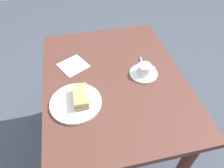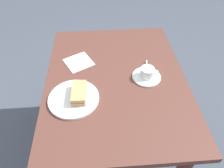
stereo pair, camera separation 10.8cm
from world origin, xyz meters
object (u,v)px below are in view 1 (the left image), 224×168
Objects in this scene: dining_table at (114,92)px; spoon at (142,64)px; napkin at (73,65)px; coffee_saucer at (144,73)px; coffee_cup at (145,69)px; sandwich_plate at (76,103)px; sandwich_front at (81,96)px.

spoon reaches higher than dining_table.
dining_table is at bearing -124.92° from napkin.
dining_table is at bearing 107.94° from spoon.
coffee_saucer is 0.04m from coffee_cup.
napkin is at bearing 55.08° from dining_table.
coffee_saucer is at bearing -112.56° from napkin.
dining_table is at bearing -57.97° from sandwich_plate.
sandwich_plate is 1.83× the size of sandwich_front.
sandwich_front reaches higher than coffee_saucer.
coffee_cup is (-0.01, -0.18, 0.17)m from dining_table.
coffee_saucer reaches higher than dining_table.
sandwich_front is 0.43m from spoon.
dining_table is 10.27× the size of spoon.
coffee_saucer is at bearing -93.65° from dining_table.
coffee_saucer is at bearing -71.84° from sandwich_front.
sandwich_front is (0.01, -0.03, 0.03)m from sandwich_plate.
napkin is at bearing -2.55° from sandwich_plate.
coffee_saucer is 1.56× the size of coffee_cup.
coffee_cup is 0.43m from napkin.
coffee_saucer reaches higher than napkin.
sandwich_front is 0.39m from coffee_cup.
coffee_saucer is 0.42m from napkin.
spoon is at bearing -11.34° from coffee_saucer.
spoon is (0.06, -0.19, 0.14)m from dining_table.
spoon is at bearing -102.54° from napkin.
napkin is (0.28, 0.02, -0.04)m from sandwich_front.
spoon is 0.41m from napkin.
dining_table is 0.29m from sandwich_front.
sandwich_plate is at bearing 108.39° from sandwich_front.
sandwich_front is 0.95× the size of napkin.
napkin is (0.15, 0.22, 0.13)m from dining_table.
dining_table is at bearing 86.35° from coffee_saucer.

